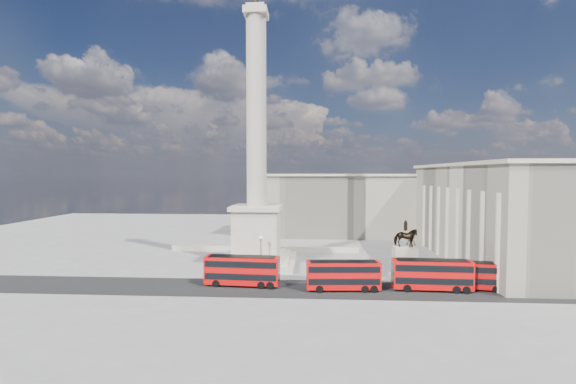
% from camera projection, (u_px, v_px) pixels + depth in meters
% --- Properties ---
extents(ground, '(180.00, 180.00, 0.00)m').
position_uv_depth(ground, '(253.00, 271.00, 66.00)').
color(ground, gray).
rests_on(ground, ground).
extents(asphalt_road, '(120.00, 9.00, 0.01)m').
position_uv_depth(asphalt_road, '(277.00, 288.00, 55.73)').
color(asphalt_road, black).
rests_on(asphalt_road, ground).
extents(nelsons_column, '(14.00, 14.00, 49.85)m').
position_uv_depth(nelsons_column, '(257.00, 194.00, 70.37)').
color(nelsons_column, beige).
rests_on(nelsons_column, ground).
extents(balustrade_wall, '(40.00, 0.60, 1.10)m').
position_uv_depth(balustrade_wall, '(264.00, 249.00, 81.93)').
color(balustrade_wall, beige).
rests_on(balustrade_wall, ground).
extents(building_east, '(19.00, 46.00, 18.60)m').
position_uv_depth(building_east, '(496.00, 212.00, 72.88)').
color(building_east, beige).
rests_on(building_east, ground).
extents(building_northeast, '(51.00, 17.00, 16.60)m').
position_uv_depth(building_northeast, '(348.00, 204.00, 104.31)').
color(building_northeast, beige).
rests_on(building_northeast, ground).
extents(red_bus_a, '(11.15, 3.25, 4.46)m').
position_uv_depth(red_bus_a, '(243.00, 270.00, 56.85)').
color(red_bus_a, red).
rests_on(red_bus_a, ground).
extents(red_bus_b, '(10.54, 3.06, 4.22)m').
position_uv_depth(red_bus_b, '(344.00, 275.00, 54.66)').
color(red_bus_b, red).
rests_on(red_bus_b, ground).
extents(red_bus_c, '(11.03, 2.96, 4.44)m').
position_uv_depth(red_bus_c, '(432.00, 274.00, 54.59)').
color(red_bus_c, red).
rests_on(red_bus_c, ground).
extents(red_bus_d, '(10.08, 3.51, 4.00)m').
position_uv_depth(red_bus_d, '(473.00, 275.00, 55.06)').
color(red_bus_d, red).
rests_on(red_bus_d, ground).
extents(victorian_lamp, '(0.52, 0.52, 6.09)m').
position_uv_depth(victorian_lamp, '(261.00, 251.00, 65.11)').
color(victorian_lamp, black).
rests_on(victorian_lamp, ground).
extents(equestrian_statue, '(4.49, 3.37, 9.23)m').
position_uv_depth(equestrian_statue, '(405.00, 258.00, 61.24)').
color(equestrian_statue, beige).
rests_on(equestrian_statue, ground).
extents(bare_tree_near, '(1.69, 1.69, 7.38)m').
position_uv_depth(bare_tree_near, '(499.00, 241.00, 61.64)').
color(bare_tree_near, '#332319').
rests_on(bare_tree_near, ground).
extents(bare_tree_mid, '(1.94, 1.94, 7.36)m').
position_uv_depth(bare_tree_mid, '(411.00, 238.00, 65.03)').
color(bare_tree_mid, '#332319').
rests_on(bare_tree_mid, ground).
extents(bare_tree_far, '(1.84, 1.84, 7.50)m').
position_uv_depth(bare_tree_far, '(469.00, 232.00, 70.97)').
color(bare_tree_far, '#332319').
rests_on(bare_tree_far, ground).
extents(pedestrian_walking, '(0.70, 0.54, 1.70)m').
position_uv_depth(pedestrian_walking, '(321.00, 271.00, 62.42)').
color(pedestrian_walking, black).
rests_on(pedestrian_walking, ground).
extents(pedestrian_standing, '(0.88, 0.75, 1.57)m').
position_uv_depth(pedestrian_standing, '(373.00, 276.00, 59.43)').
color(pedestrian_standing, black).
rests_on(pedestrian_standing, ground).
extents(pedestrian_crossing, '(0.91, 1.05, 1.69)m').
position_uv_depth(pedestrian_crossing, '(273.00, 276.00, 59.24)').
color(pedestrian_crossing, black).
rests_on(pedestrian_crossing, ground).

